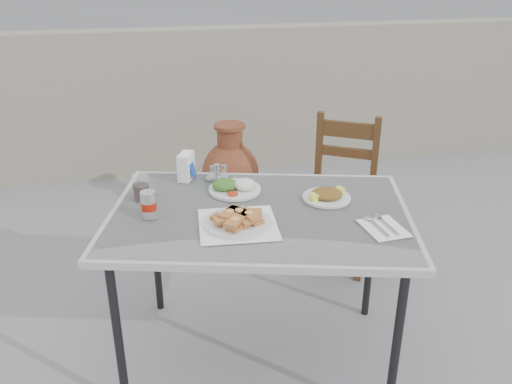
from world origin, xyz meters
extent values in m
plane|color=slate|center=(0.00, 0.00, 0.00)|extent=(80.00, 80.00, 0.00)
cylinder|color=black|center=(-0.79, -0.18, 0.36)|extent=(0.04, 0.04, 0.73)
cylinder|color=black|center=(0.28, -0.46, 0.36)|extent=(0.04, 0.04, 0.73)
cylinder|color=black|center=(-0.61, 0.49, 0.36)|extent=(0.04, 0.04, 0.73)
cylinder|color=black|center=(0.46, 0.21, 0.36)|extent=(0.04, 0.04, 0.73)
cube|color=white|center=(-0.16, 0.01, 0.75)|extent=(1.44, 1.15, 0.03)
cube|color=white|center=(-0.16, 0.01, 0.77)|extent=(1.39, 1.10, 0.01)
cube|color=white|center=(-0.28, -0.09, 0.77)|extent=(0.33, 0.33, 0.00)
cylinder|color=silver|center=(-0.28, -0.09, 0.78)|extent=(0.27, 0.27, 0.01)
cylinder|color=silver|center=(-0.28, -0.09, 0.78)|extent=(0.28, 0.28, 0.01)
cylinder|color=silver|center=(-0.23, 0.24, 0.78)|extent=(0.24, 0.24, 0.01)
ellipsoid|color=silver|center=(-0.19, 0.23, 0.81)|extent=(0.10, 0.10, 0.05)
ellipsoid|color=#29601B|center=(-0.28, 0.25, 0.80)|extent=(0.12, 0.11, 0.05)
cylinder|color=#B62B13|center=(-0.25, 0.17, 0.79)|extent=(0.05, 0.05, 0.01)
cylinder|color=silver|center=(0.15, 0.07, 0.78)|extent=(0.21, 0.21, 0.01)
ellipsoid|color=#326719|center=(0.15, 0.07, 0.80)|extent=(0.14, 0.13, 0.04)
cylinder|color=#F8F843|center=(0.08, 0.04, 0.80)|extent=(0.05, 0.04, 0.04)
cylinder|color=#F8F843|center=(0.22, 0.09, 0.80)|extent=(0.05, 0.04, 0.04)
cylinder|color=silver|center=(-0.62, 0.05, 0.83)|extent=(0.06, 0.06, 0.11)
cylinder|color=red|center=(-0.62, 0.05, 0.82)|extent=(0.06, 0.06, 0.03)
cylinder|color=#AEADB4|center=(-0.62, 0.05, 0.88)|extent=(0.06, 0.06, 0.00)
cylinder|color=white|center=(-0.65, 0.24, 0.83)|extent=(0.08, 0.08, 0.11)
cylinder|color=black|center=(-0.65, 0.24, 0.81)|extent=(0.07, 0.07, 0.07)
cube|color=white|center=(-0.44, 0.43, 0.84)|extent=(0.09, 0.12, 0.13)
cube|color=#1743AD|center=(-0.41, 0.41, 0.83)|extent=(0.04, 0.06, 0.07)
cube|color=#AEADB4|center=(-0.29, 0.40, 0.78)|extent=(0.13, 0.12, 0.01)
cylinder|color=white|center=(-0.31, 0.37, 0.82)|extent=(0.03, 0.03, 0.06)
cylinder|color=white|center=(-0.26, 0.37, 0.82)|extent=(0.03, 0.03, 0.06)
cylinder|color=#AEADB4|center=(-0.29, 0.42, 0.81)|extent=(0.03, 0.03, 0.05)
cube|color=white|center=(0.29, -0.24, 0.77)|extent=(0.17, 0.21, 0.00)
cube|color=#AEADB4|center=(0.26, -0.24, 0.78)|extent=(0.03, 0.15, 0.00)
ellipsoid|color=#AEADB4|center=(0.26, -0.16, 0.78)|extent=(0.04, 0.05, 0.01)
cube|color=#AEADB4|center=(0.31, -0.24, 0.78)|extent=(0.02, 0.15, 0.00)
cube|color=#AEADB4|center=(0.30, -0.15, 0.78)|extent=(0.03, 0.04, 0.00)
cube|color=#3C2110|center=(0.25, 0.70, 0.21)|extent=(0.05, 0.05, 0.43)
cube|color=#3C2110|center=(0.54, 0.52, 0.21)|extent=(0.05, 0.05, 0.43)
cube|color=#3C2110|center=(0.42, 0.99, 0.21)|extent=(0.05, 0.05, 0.43)
cube|color=#3C2110|center=(0.71, 0.82, 0.21)|extent=(0.05, 0.05, 0.43)
cube|color=maroon|center=(0.48, 0.76, 0.45)|extent=(0.54, 0.54, 0.05)
cube|color=#3C2110|center=(0.42, 0.99, 0.66)|extent=(0.05, 0.05, 0.47)
cube|color=#3C2110|center=(0.71, 0.82, 0.66)|extent=(0.05, 0.05, 0.47)
cube|color=#3C2110|center=(0.57, 0.90, 0.80)|extent=(0.34, 0.22, 0.09)
cube|color=#3C2110|center=(0.57, 0.90, 0.66)|extent=(0.34, 0.22, 0.06)
cylinder|color=brown|center=(-0.06, 1.43, 0.04)|extent=(0.31, 0.31, 0.08)
ellipsoid|color=brown|center=(-0.06, 1.43, 0.34)|extent=(0.40, 0.40, 0.51)
cylinder|color=beige|center=(-0.06, 1.43, 0.34)|extent=(0.41, 0.41, 0.06)
cylinder|color=brown|center=(-0.06, 1.43, 0.62)|extent=(0.17, 0.17, 0.15)
cylinder|color=brown|center=(-0.06, 1.43, 0.70)|extent=(0.21, 0.21, 0.02)
cube|color=gray|center=(0.00, 2.50, 0.60)|extent=(6.00, 0.25, 1.20)
camera|label=1|loc=(-0.60, -1.99, 1.79)|focal=38.00mm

